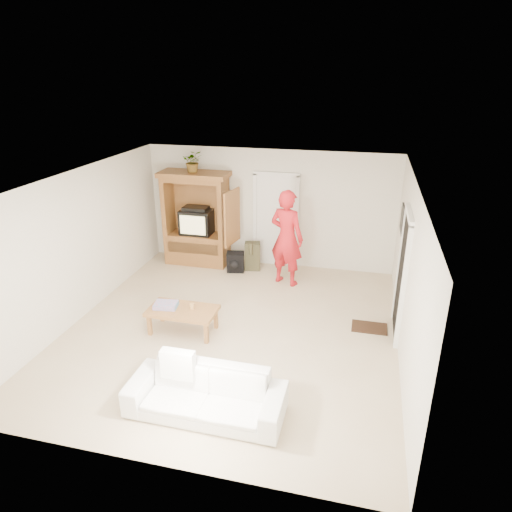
{
  "coord_description": "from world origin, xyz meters",
  "views": [
    {
      "loc": [
        2.02,
        -6.5,
        4.15
      ],
      "look_at": [
        0.28,
        0.6,
        1.15
      ],
      "focal_mm": 32.0,
      "sensor_mm": 36.0,
      "label": 1
    }
  ],
  "objects_px": {
    "man": "(287,238)",
    "coffee_table": "(182,312)",
    "armoire": "(198,225)",
    "sofa": "(206,394)"
  },
  "relations": [
    {
      "from": "man",
      "to": "coffee_table",
      "type": "xyz_separation_m",
      "value": [
        -1.34,
        -2.31,
        -0.62
      ]
    },
    {
      "from": "armoire",
      "to": "sofa",
      "type": "xyz_separation_m",
      "value": [
        1.84,
        -4.72,
        -0.61
      ]
    },
    {
      "from": "sofa",
      "to": "coffee_table",
      "type": "xyz_separation_m",
      "value": [
        -1.05,
        1.79,
        0.08
      ]
    },
    {
      "from": "coffee_table",
      "to": "man",
      "type": "bearing_deg",
      "value": 60.28
    },
    {
      "from": "man",
      "to": "sofa",
      "type": "bearing_deg",
      "value": 106.14
    },
    {
      "from": "man",
      "to": "sofa",
      "type": "relative_size",
      "value": 0.98
    },
    {
      "from": "man",
      "to": "sofa",
      "type": "xyz_separation_m",
      "value": [
        -0.3,
        -4.1,
        -0.7
      ]
    },
    {
      "from": "coffee_table",
      "to": "armoire",
      "type": "bearing_deg",
      "value": 105.62
    },
    {
      "from": "armoire",
      "to": "sofa",
      "type": "bearing_deg",
      "value": -68.68
    },
    {
      "from": "armoire",
      "to": "coffee_table",
      "type": "xyz_separation_m",
      "value": [
        0.79,
        -2.93,
        -0.54
      ]
    }
  ]
}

